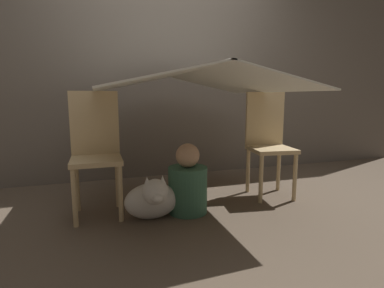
{
  "coord_description": "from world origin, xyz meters",
  "views": [
    {
      "loc": [
        -0.76,
        -2.19,
        0.92
      ],
      "look_at": [
        0.0,
        0.15,
        0.53
      ],
      "focal_mm": 28.0,
      "sensor_mm": 36.0,
      "label": 1
    }
  ],
  "objects_px": {
    "chair_right": "(268,140)",
    "dog": "(152,199)",
    "chair_left": "(96,148)",
    "person_front": "(188,184)"
  },
  "relations": [
    {
      "from": "person_front",
      "to": "chair_right",
      "type": "bearing_deg",
      "value": 13.95
    },
    {
      "from": "dog",
      "to": "chair_right",
      "type": "bearing_deg",
      "value": 13.96
    },
    {
      "from": "chair_left",
      "to": "person_front",
      "type": "distance_m",
      "value": 0.77
    },
    {
      "from": "chair_right",
      "to": "chair_left",
      "type": "bearing_deg",
      "value": -172.05
    },
    {
      "from": "chair_left",
      "to": "person_front",
      "type": "relative_size",
      "value": 1.72
    },
    {
      "from": "chair_left",
      "to": "dog",
      "type": "distance_m",
      "value": 0.6
    },
    {
      "from": "chair_right",
      "to": "person_front",
      "type": "xyz_separation_m",
      "value": [
        -0.86,
        -0.21,
        -0.29
      ]
    },
    {
      "from": "chair_left",
      "to": "dog",
      "type": "bearing_deg",
      "value": -36.54
    },
    {
      "from": "chair_right",
      "to": "person_front",
      "type": "relative_size",
      "value": 1.72
    },
    {
      "from": "chair_right",
      "to": "dog",
      "type": "height_order",
      "value": "chair_right"
    }
  ]
}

